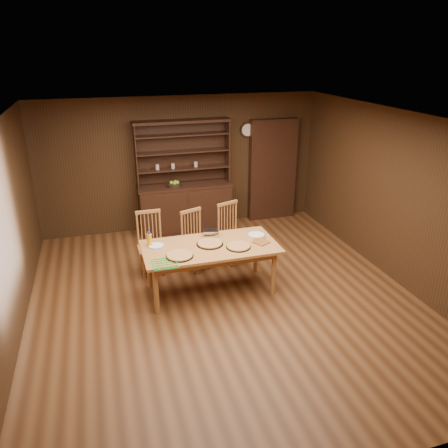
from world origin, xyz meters
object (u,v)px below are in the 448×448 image
object	(u,v)px
dining_table	(210,251)
chair_center	(194,238)
juice_bottle	(149,239)
chair_left	(150,240)
chair_right	(231,230)
china_hutch	(185,201)

from	to	relation	value
dining_table	chair_center	size ratio (longest dim) A/B	1.97
juice_bottle	chair_left	bearing A→B (deg)	82.55
juice_bottle	dining_table	bearing A→B (deg)	-16.96
chair_left	chair_center	world-z (taller)	chair_left
dining_table	juice_bottle	bearing A→B (deg)	163.04
chair_center	chair_right	world-z (taller)	chair_right
china_hutch	juice_bottle	bearing A→B (deg)	-113.97
china_hutch	chair_right	bearing A→B (deg)	-73.34
chair_right	china_hutch	bearing A→B (deg)	86.88
chair_right	juice_bottle	distance (m)	1.61
chair_left	chair_right	world-z (taller)	chair_right
dining_table	chair_right	size ratio (longest dim) A/B	1.90
chair_left	chair_center	bearing A→B (deg)	-5.66
china_hutch	chair_right	distance (m)	1.62
chair_center	chair_right	xyz separation A→B (m)	(0.65, 0.07, 0.02)
china_hutch	juice_bottle	distance (m)	2.42
china_hutch	chair_center	size ratio (longest dim) A/B	2.18
china_hutch	chair_left	xyz separation A→B (m)	(-0.90, -1.56, -0.05)
dining_table	chair_center	distance (m)	0.85
china_hutch	dining_table	bearing A→B (deg)	-93.15
chair_center	china_hutch	bearing A→B (deg)	63.05
chair_left	juice_bottle	xyz separation A→B (m)	(-0.08, -0.64, 0.30)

